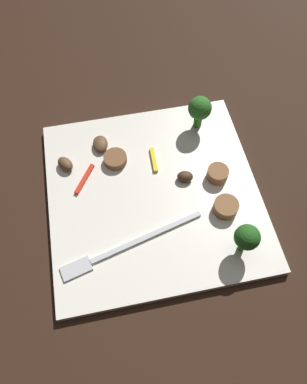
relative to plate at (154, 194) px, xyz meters
The scene contains 13 objects.
ground_plane 0.01m from the plate, ahead, with size 1.40×1.40×0.00m, color black.
plate is the anchor object (origin of this frame).
fork 0.08m from the plate, 53.30° to the left, with size 0.18×0.06×0.00m.
broccoli_floret_0 0.13m from the plate, 131.15° to the right, with size 0.03×0.03×0.05m.
broccoli_floret_1 0.13m from the plate, 132.46° to the left, with size 0.03×0.03×0.05m.
sausage_slice_0 0.09m from the plate, behind, with size 0.03×0.03×0.02m, color brown.
sausage_slice_1 0.07m from the plate, 54.38° to the right, with size 0.03×0.03×0.01m, color brown.
sausage_slice_2 0.09m from the plate, 152.95° to the left, with size 0.03×0.03×0.01m, color brown.
mushroom_0 0.05m from the plate, 165.84° to the right, with size 0.02×0.02×0.01m, color #422B19.
mushroom_1 0.12m from the plate, 29.78° to the right, with size 0.02×0.02×0.01m, color brown.
mushroom_2 0.10m from the plate, 56.18° to the right, with size 0.03×0.02×0.01m, color brown.
pepper_strip_0 0.09m from the plate, 22.84° to the right, with size 0.05×0.01×0.00m, color red.
pepper_strip_1 0.05m from the plate, 101.78° to the right, with size 0.04×0.01×0.00m, color yellow.
Camera 1 is at (0.04, 0.22, 0.42)m, focal length 33.67 mm.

